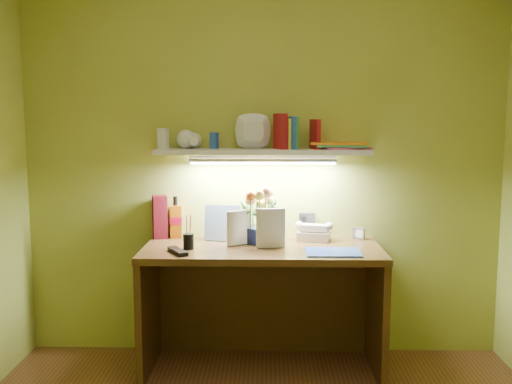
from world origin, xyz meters
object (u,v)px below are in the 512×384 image
flower_bouquet (260,215)px  telephone (314,231)px  desk (262,309)px  whisky_bottle (176,217)px  desk_clock (359,233)px

flower_bouquet → telephone: (0.33, 0.06, -0.11)m
desk → whisky_bottle: bearing=155.2°
whisky_bottle → telephone: bearing=-4.1°
telephone → whisky_bottle: whisky_bottle is taller
desk → telephone: telephone is taller
desk → telephone: 0.57m
desk_clock → flower_bouquet: bearing=-146.3°
flower_bouquet → desk_clock: flower_bouquet is taller
telephone → flower_bouquet: bearing=-157.5°
telephone → desk_clock: bearing=20.4°
whisky_bottle → desk: bearing=-24.8°
flower_bouquet → whisky_bottle: bearing=166.8°
flower_bouquet → desk: bearing=-83.2°
desk_clock → whisky_bottle: size_ratio=0.28×
telephone → desk_clock: (0.28, 0.04, -0.02)m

